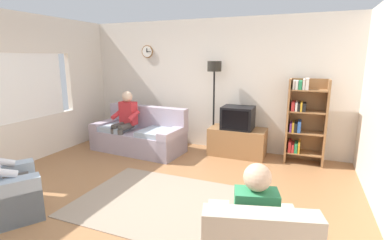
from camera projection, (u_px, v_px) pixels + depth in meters
The scene contains 11 objects.
ground_plane at pixel (150, 199), 3.94m from camera, with size 12.00×12.00×0.00m, color #9E6B42.
back_wall_assembly at pixel (211, 85), 6.06m from camera, with size 6.20×0.17×2.70m.
couch at pixel (139, 136), 5.96m from camera, with size 1.96×1.02×0.90m.
tv_stand at pixel (237, 142), 5.67m from camera, with size 1.10×0.56×0.55m.
tv at pixel (238, 118), 5.54m from camera, with size 0.60×0.49×0.44m.
bookshelf at pixel (304, 119), 5.18m from camera, with size 0.68×0.36×1.56m.
floor_lamp at pixel (214, 81), 5.70m from camera, with size 0.28×0.28×1.85m.
area_rug at pixel (160, 202), 3.86m from camera, with size 2.20×1.70×0.01m, color gray.
person_on_couch at pixel (125, 118), 5.87m from camera, with size 0.53×0.56×1.24m.
person_in_left_armchair at pixel (1, 170), 3.40m from camera, with size 0.61×0.64×1.12m.
person_in_right_armchair at pixel (254, 218), 2.37m from camera, with size 0.58×0.60×1.12m.
Camera 1 is at (1.90, -3.13, 1.92)m, focal length 26.58 mm.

